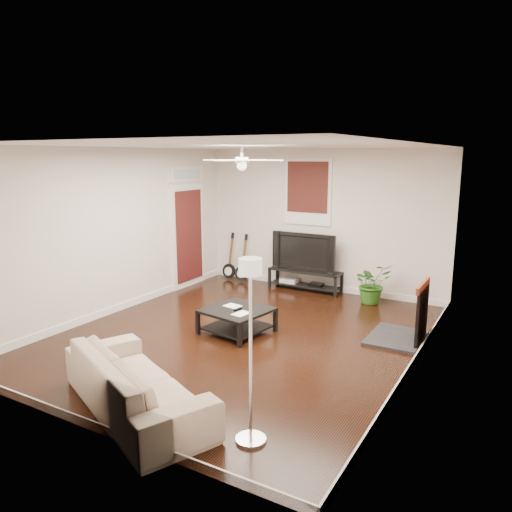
% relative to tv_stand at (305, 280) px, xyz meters
% --- Properties ---
extents(room, '(5.01, 6.01, 2.81)m').
position_rel_tv_stand_xyz_m(room, '(0.23, -2.78, 1.19)').
color(room, black).
rests_on(room, ground).
extents(brick_accent, '(0.02, 2.20, 2.80)m').
position_rel_tv_stand_xyz_m(brick_accent, '(2.72, -1.78, 1.19)').
color(brick_accent, '#AF5738').
rests_on(brick_accent, floor).
extents(fireplace, '(0.80, 1.10, 0.92)m').
position_rel_tv_stand_xyz_m(fireplace, '(2.43, -1.78, 0.25)').
color(fireplace, black).
rests_on(fireplace, floor).
extents(window_back, '(1.00, 0.06, 1.30)m').
position_rel_tv_stand_xyz_m(window_back, '(-0.07, 0.19, 1.74)').
color(window_back, '#38170F').
rests_on(window_back, wall_back).
extents(door_left, '(0.08, 1.00, 2.50)m').
position_rel_tv_stand_xyz_m(door_left, '(-2.23, -0.88, 1.04)').
color(door_left, white).
rests_on(door_left, wall_left).
extents(tv_stand, '(1.48, 0.40, 0.42)m').
position_rel_tv_stand_xyz_m(tv_stand, '(0.00, 0.00, 0.00)').
color(tv_stand, black).
rests_on(tv_stand, floor).
extents(tv, '(1.33, 0.17, 0.76)m').
position_rel_tv_stand_xyz_m(tv, '(0.00, 0.02, 0.59)').
color(tv, black).
rests_on(tv, tv_stand).
extents(coffee_table, '(1.03, 1.03, 0.38)m').
position_rel_tv_stand_xyz_m(coffee_table, '(0.10, -2.74, -0.02)').
color(coffee_table, black).
rests_on(coffee_table, floor).
extents(sofa, '(2.35, 1.68, 0.64)m').
position_rel_tv_stand_xyz_m(sofa, '(0.41, -5.23, 0.11)').
color(sofa, tan).
rests_on(sofa, floor).
extents(floor_lamp, '(0.39, 0.39, 1.79)m').
position_rel_tv_stand_xyz_m(floor_lamp, '(1.76, -5.13, 0.69)').
color(floor_lamp, white).
rests_on(floor_lamp, floor).
extents(potted_plant, '(0.88, 0.89, 0.75)m').
position_rel_tv_stand_xyz_m(potted_plant, '(1.43, -0.20, 0.17)').
color(potted_plant, '#29601B').
rests_on(potted_plant, floor).
extents(guitar_left, '(0.33, 0.24, 1.03)m').
position_rel_tv_stand_xyz_m(guitar_left, '(-1.80, -0.03, 0.31)').
color(guitar_left, black).
rests_on(guitar_left, floor).
extents(guitar_right, '(0.33, 0.25, 1.03)m').
position_rel_tv_stand_xyz_m(guitar_right, '(-1.45, -0.06, 0.31)').
color(guitar_right, black).
rests_on(guitar_right, floor).
extents(ceiling_fan, '(1.24, 1.24, 0.32)m').
position_rel_tv_stand_xyz_m(ceiling_fan, '(0.23, -2.78, 2.39)').
color(ceiling_fan, white).
rests_on(ceiling_fan, ceiling).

